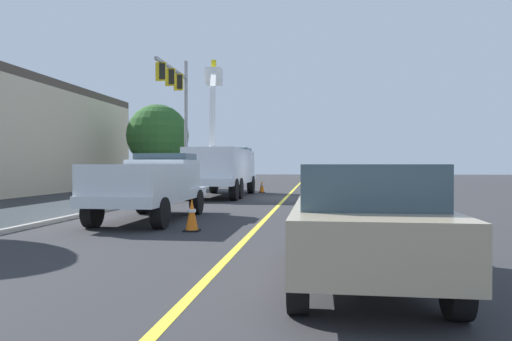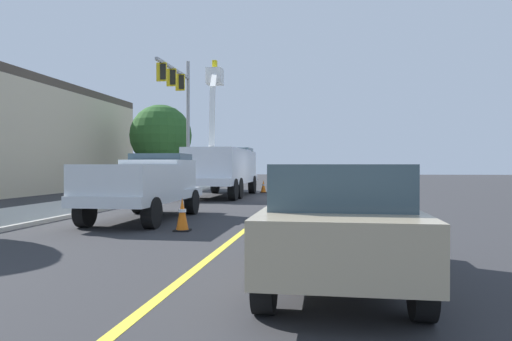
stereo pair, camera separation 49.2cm
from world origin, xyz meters
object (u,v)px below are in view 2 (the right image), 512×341
(utility_bucket_truck, at_px, (223,166))
(service_pickup_truck, at_px, (144,183))
(traffic_signal_mast, at_px, (180,99))
(passing_minivan, at_px, (330,175))
(traffic_cone_leading, at_px, (182,215))
(traffic_cone_mid_front, at_px, (263,186))
(trailing_sedan, at_px, (338,214))

(utility_bucket_truck, bearing_deg, service_pickup_truck, 176.60)
(utility_bucket_truck, distance_m, traffic_signal_mast, 5.81)
(passing_minivan, relative_size, traffic_signal_mast, 0.59)
(traffic_cone_leading, distance_m, traffic_cone_mid_front, 16.59)
(service_pickup_truck, distance_m, trailing_sedan, 8.74)
(utility_bucket_truck, distance_m, trailing_sedan, 18.60)
(traffic_signal_mast, bearing_deg, trailing_sedan, -159.66)
(passing_minivan, height_order, traffic_signal_mast, traffic_signal_mast)
(trailing_sedan, distance_m, traffic_cone_mid_front, 21.51)
(utility_bucket_truck, relative_size, trailing_sedan, 1.70)
(trailing_sedan, bearing_deg, passing_minivan, -3.49)
(trailing_sedan, bearing_deg, service_pickup_truck, 37.02)
(utility_bucket_truck, height_order, traffic_cone_mid_front, utility_bucket_truck)
(service_pickup_truck, relative_size, passing_minivan, 1.17)
(traffic_cone_mid_front, bearing_deg, utility_bucket_truck, 150.07)
(utility_bucket_truck, height_order, passing_minivan, utility_bucket_truck)
(traffic_cone_mid_front, bearing_deg, traffic_signal_mast, 95.84)
(service_pickup_truck, relative_size, traffic_cone_leading, 6.76)
(passing_minivan, bearing_deg, traffic_cone_leading, 166.61)
(trailing_sedan, relative_size, traffic_cone_mid_front, 6.33)
(utility_bucket_truck, bearing_deg, traffic_signal_mast, 47.92)
(utility_bucket_truck, distance_m, service_pickup_truck, 11.06)
(utility_bucket_truck, xyz_separation_m, service_pickup_truck, (-11.03, 0.66, -0.51))
(service_pickup_truck, relative_size, traffic_cone_mid_front, 7.38)
(service_pickup_truck, relative_size, traffic_signal_mast, 0.69)
(traffic_signal_mast, bearing_deg, passing_minivan, -59.54)
(passing_minivan, xyz_separation_m, traffic_signal_mast, (-5.48, 9.32, 4.69))
(utility_bucket_truck, height_order, traffic_signal_mast, traffic_signal_mast)
(traffic_cone_mid_front, height_order, traffic_signal_mast, traffic_signal_mast)
(utility_bucket_truck, bearing_deg, trailing_sedan, -165.65)
(traffic_signal_mast, bearing_deg, traffic_cone_leading, -165.36)
(service_pickup_truck, xyz_separation_m, passing_minivan, (19.32, -6.87, -0.15))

